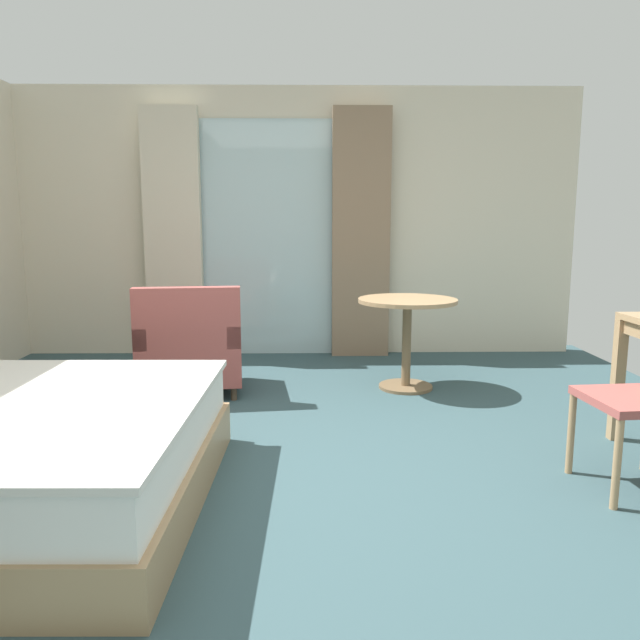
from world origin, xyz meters
name	(u,v)px	position (x,y,z in m)	size (l,w,h in m)	color
ground	(281,487)	(0.00, 0.00, -0.05)	(5.89, 6.63, 0.10)	#334C51
wall_back	(294,223)	(0.00, 3.06, 1.28)	(5.49, 0.12, 2.56)	beige
balcony_glass_door	(268,239)	(-0.25, 2.98, 1.13)	(1.35, 0.02, 2.25)	silver
curtain_panel_left	(173,235)	(-1.14, 2.88, 1.17)	(0.53, 0.10, 2.35)	beige
curtain_panel_right	(361,235)	(0.64, 2.88, 1.17)	(0.55, 0.10, 2.35)	#897056
armchair_by_window	(191,349)	(-0.75, 1.58, 0.34)	(0.83, 0.80, 0.83)	#9E4C47
round_cafe_table	(407,321)	(0.90, 1.67, 0.53)	(0.76, 0.76, 0.71)	tan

